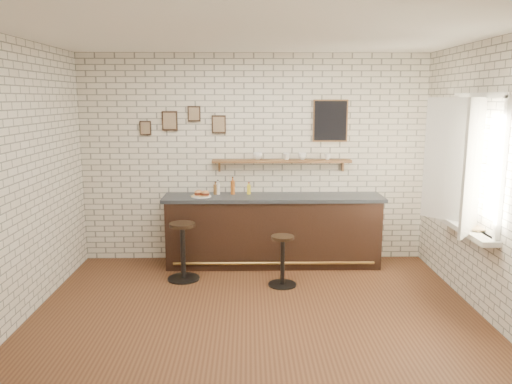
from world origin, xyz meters
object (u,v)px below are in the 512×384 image
at_px(ciabatta_sandwich, 202,193).
at_px(bitters_bottle_white, 218,188).
at_px(bar_counter, 273,230).
at_px(sandwich_plate, 201,196).
at_px(bitters_bottle_amber, 233,187).
at_px(shelf_cup_d, 327,157).
at_px(shelf_cup_b, 287,156).
at_px(condiment_bottle_yellow, 249,189).
at_px(book_lower, 471,230).
at_px(bitters_bottle_brown, 215,189).
at_px(shelf_cup_c, 302,156).
at_px(shelf_cup_a, 258,156).
at_px(book_upper, 470,228).
at_px(bar_stool_left, 183,249).
at_px(bar_stool_right, 283,259).

distance_m(ciabatta_sandwich, bitters_bottle_white, 0.28).
relative_size(bar_counter, sandwich_plate, 11.07).
relative_size(bitters_bottle_amber, shelf_cup_d, 2.81).
xyz_separation_m(shelf_cup_b, shelf_cup_d, (0.59, 0.00, -0.00)).
bearing_deg(condiment_bottle_yellow, book_lower, -35.48).
bearing_deg(bar_counter, bitters_bottle_amber, 167.73).
height_order(bitters_bottle_amber, shelf_cup_b, shelf_cup_b).
xyz_separation_m(bitters_bottle_brown, shelf_cup_d, (1.61, 0.08, 0.46)).
distance_m(bar_counter, shelf_cup_c, 1.14).
relative_size(bar_counter, shelf_cup_a, 23.11).
distance_m(bitters_bottle_white, book_upper, 3.37).
distance_m(sandwich_plate, ciabatta_sandwich, 0.04).
relative_size(bitters_bottle_brown, condiment_bottle_yellow, 1.08).
height_order(sandwich_plate, bitters_bottle_brown, bitters_bottle_brown).
bearing_deg(bitters_bottle_white, bar_stool_left, -120.65).
bearing_deg(ciabatta_sandwich, condiment_bottle_yellow, 14.56).
relative_size(sandwich_plate, bitters_bottle_white, 1.33).
relative_size(bar_stool_right, book_lower, 3.32).
bearing_deg(shelf_cup_b, shelf_cup_a, 112.32).
xyz_separation_m(bitters_bottle_amber, bar_stool_left, (-0.64, -0.72, -0.70)).
bearing_deg(bitters_bottle_white, book_upper, -30.63).
relative_size(book_lower, book_upper, 0.93).
relative_size(bitters_bottle_amber, condiment_bottle_yellow, 1.47).
bearing_deg(shelf_cup_b, bitters_bottle_brown, 116.54).
bearing_deg(sandwich_plate, bar_stool_right, -35.67).
height_order(ciabatta_sandwich, book_lower, ciabatta_sandwich).
bearing_deg(bitters_bottle_amber, shelf_cup_d, 3.17).
bearing_deg(condiment_bottle_yellow, shelf_cup_d, 3.82).
xyz_separation_m(shelf_cup_b, book_upper, (1.91, -1.79, -0.59)).
relative_size(shelf_cup_a, shelf_cup_d, 1.47).
height_order(sandwich_plate, shelf_cup_c, shelf_cup_c).
height_order(condiment_bottle_yellow, book_lower, condiment_bottle_yellow).
height_order(bitters_bottle_brown, bitters_bottle_amber, bitters_bottle_amber).
xyz_separation_m(bitters_bottle_brown, shelf_cup_c, (1.25, 0.08, 0.46)).
height_order(bar_counter, shelf_cup_b, shelf_cup_b).
bearing_deg(ciabatta_sandwich, bar_stool_left, -111.03).
distance_m(ciabatta_sandwich, bitters_bottle_brown, 0.25).
bearing_deg(ciabatta_sandwich, bitters_bottle_white, 38.32).
distance_m(bar_counter, sandwich_plate, 1.14).
bearing_deg(bitters_bottle_brown, shelf_cup_d, 2.68).
relative_size(bitters_bottle_brown, shelf_cup_c, 1.54).
distance_m(sandwich_plate, book_upper, 3.48).
height_order(ciabatta_sandwich, bitters_bottle_white, bitters_bottle_white).
bearing_deg(bar_stool_left, bar_stool_right, -10.23).
distance_m(bitters_bottle_brown, shelf_cup_a, 0.77).
xyz_separation_m(condiment_bottle_yellow, shelf_cup_a, (0.13, 0.08, 0.47)).
bearing_deg(sandwich_plate, shelf_cup_b, 11.50).
relative_size(condiment_bottle_yellow, book_upper, 0.82).
height_order(bar_stool_right, book_upper, book_upper).
relative_size(shelf_cup_b, book_upper, 0.47).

